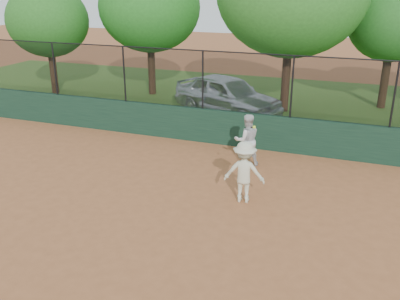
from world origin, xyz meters
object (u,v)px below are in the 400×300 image
(player_main, at_px, (244,172))
(player_second, at_px, (247,140))
(parked_car, at_px, (227,95))
(tree_3, at_px, (393,23))
(tree_0, at_px, (48,21))
(tree_1, at_px, (149,7))

(player_main, bearing_deg, player_second, 103.11)
(parked_car, relative_size, tree_3, 0.93)
(tree_0, height_order, tree_3, tree_3)
(player_second, height_order, tree_1, tree_1)
(parked_car, distance_m, tree_0, 9.75)
(tree_0, relative_size, tree_3, 1.00)
(player_main, relative_size, tree_1, 0.35)
(parked_car, height_order, player_main, player_main)
(parked_car, relative_size, player_main, 2.27)
(player_second, height_order, player_main, player_main)
(player_main, xyz_separation_m, tree_1, (-7.33, 9.76, 3.36))
(player_main, relative_size, tree_3, 0.41)
(player_main, relative_size, tree_0, 0.41)
(player_second, bearing_deg, player_main, 74.05)
(player_second, distance_m, tree_1, 10.57)
(parked_car, height_order, tree_1, tree_1)
(tree_0, bearing_deg, player_main, -34.43)
(player_second, bearing_deg, parked_car, -96.11)
(player_main, distance_m, tree_1, 12.66)
(player_main, height_order, tree_3, tree_3)
(parked_car, xyz_separation_m, tree_3, (6.18, 3.42, 2.82))
(parked_car, distance_m, player_second, 5.58)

